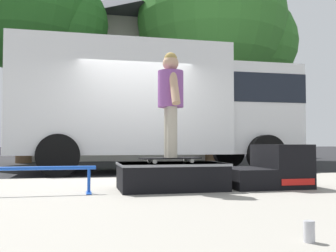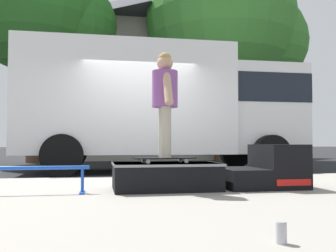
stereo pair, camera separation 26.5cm
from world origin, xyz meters
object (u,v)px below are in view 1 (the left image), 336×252
object	(u,v)px
soda_can	(309,231)
street_tree_neighbour	(220,27)
grind_rail	(29,173)
skateboard	(171,159)
skate_box	(171,175)
box_truck	(159,104)
kicker_ramp	(270,169)
skater_kid	(171,95)
street_tree_main	(35,10)

from	to	relation	value
soda_can	street_tree_neighbour	xyz separation A→B (m)	(4.18, 12.65, 5.29)
grind_rail	soda_can	bearing A→B (deg)	-53.46
skateboard	street_tree_neighbour	distance (m)	12.02
skateboard	grind_rail	bearing A→B (deg)	-177.20
skate_box	box_truck	distance (m)	4.96
soda_can	kicker_ramp	bearing A→B (deg)	66.68
skateboard	box_truck	distance (m)	4.96
kicker_ramp	street_tree_neighbour	world-z (taller)	street_tree_neighbour
skate_box	skateboard	xyz separation A→B (m)	(-0.02, -0.06, 0.21)
skateboard	soda_can	size ratio (longest dim) A/B	6.37
grind_rail	skate_box	bearing A→B (deg)	4.66
skateboard	street_tree_neighbour	xyz separation A→B (m)	(4.40, 10.02, 4.96)
kicker_ramp	skate_box	bearing A→B (deg)	179.99
skate_box	box_truck	world-z (taller)	box_truck
grind_rail	skater_kid	bearing A→B (deg)	2.80
soda_can	box_truck	xyz separation A→B (m)	(0.58, 7.38, 1.52)
soda_can	skateboard	bearing A→B (deg)	94.92
kicker_ramp	box_truck	distance (m)	4.92
grind_rail	soda_can	xyz separation A→B (m)	(1.89, -2.55, -0.18)
skate_box	street_tree_neighbour	distance (m)	12.05
kicker_ramp	street_tree_main	xyz separation A→B (m)	(-4.20, 9.80, 5.24)
box_truck	street_tree_main	size ratio (longest dim) A/B	0.84
kicker_ramp	street_tree_neighbour	bearing A→B (deg)	73.14
skate_box	box_truck	bearing A→B (deg)	80.50
skateboard	street_tree_main	world-z (taller)	street_tree_main
skater_kid	skateboard	bearing A→B (deg)	90.00
box_truck	skater_kid	bearing A→B (deg)	-99.63
street_tree_main	street_tree_neighbour	distance (m)	7.23
soda_can	street_tree_neighbour	distance (m)	14.34
skater_kid	box_truck	bearing A→B (deg)	80.37
skateboard	street_tree_neighbour	size ratio (longest dim) A/B	0.09
skateboard	skater_kid	world-z (taller)	skater_kid
kicker_ramp	street_tree_neighbour	distance (m)	11.60
kicker_ramp	street_tree_neighbour	size ratio (longest dim) A/B	0.12
box_truck	street_tree_main	xyz separation A→B (m)	(-3.63, 5.10, 3.89)
grind_rail	box_truck	world-z (taller)	box_truck
box_truck	street_tree_main	bearing A→B (deg)	125.39
kicker_ramp	soda_can	world-z (taller)	kicker_ramp
skateboard	soda_can	bearing A→B (deg)	-85.08
kicker_ramp	skateboard	world-z (taller)	kicker_ramp
skater_kid	street_tree_neighbour	distance (m)	11.71
skater_kid	street_tree_main	xyz separation A→B (m)	(-2.82, 9.86, 4.29)
skate_box	street_tree_main	distance (m)	11.49
kicker_ramp	grind_rail	distance (m)	3.05
street_tree_main	street_tree_neighbour	world-z (taller)	street_tree_neighbour
grind_rail	street_tree_main	bearing A→B (deg)	96.64
grind_rail	skateboard	bearing A→B (deg)	2.80
skate_box	skater_kid	world-z (taller)	skater_kid
skater_kid	grind_rail	bearing A→B (deg)	-177.20
grind_rail	street_tree_main	size ratio (longest dim) A/B	0.18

